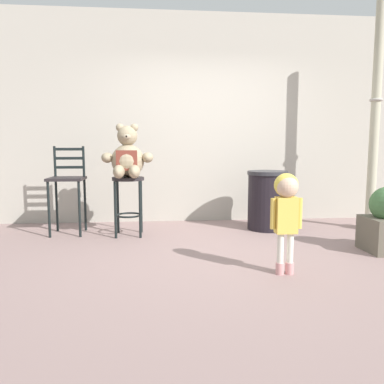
{
  "coord_description": "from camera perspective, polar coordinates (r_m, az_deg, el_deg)",
  "views": [
    {
      "loc": [
        -0.71,
        -3.87,
        1.11
      ],
      "look_at": [
        -0.34,
        0.18,
        0.63
      ],
      "focal_mm": 35.31,
      "sensor_mm": 36.0,
      "label": 1
    }
  ],
  "objects": [
    {
      "name": "teddy_bear",
      "position": [
        4.74,
        -9.72,
        5.11
      ],
      "size": [
        0.63,
        0.57,
        0.66
      ],
      "color": "#9C8B6D",
      "rests_on": "bar_stool_with_teddy"
    },
    {
      "name": "lamppost",
      "position": [
        5.64,
        25.77,
        7.02
      ],
      "size": [
        0.29,
        0.29,
        3.0
      ],
      "color": "#ADA1A0",
      "rests_on": "ground_plane"
    },
    {
      "name": "child_walking",
      "position": [
        3.37,
        14.06,
        -1.39
      ],
      "size": [
        0.28,
        0.23,
        0.89
      ],
      "rotation": [
        0.0,
        0.0,
        -2.63
      ],
      "color": "#D18F8F",
      "rests_on": "ground_plane"
    },
    {
      "name": "bar_chair_empty",
      "position": [
        5.09,
        -18.32,
        1.31
      ],
      "size": [
        0.43,
        0.43,
        1.13
      ],
      "color": "black",
      "rests_on": "ground_plane"
    },
    {
      "name": "ground_plane",
      "position": [
        4.09,
        5.09,
        -9.05
      ],
      "size": [
        24.0,
        24.0,
        0.0
      ],
      "primitive_type": "plane",
      "color": "gray"
    },
    {
      "name": "building_wall",
      "position": [
        5.85,
        1.82,
        10.87
      ],
      "size": [
        7.03,
        0.3,
        3.06
      ],
      "primitive_type": "cube",
      "color": "#B0AA9D",
      "rests_on": "ground_plane"
    },
    {
      "name": "trash_bin",
      "position": [
        5.22,
        11.3,
        -1.2
      ],
      "size": [
        0.55,
        0.55,
        0.8
      ],
      "color": "black",
      "rests_on": "ground_plane"
    },
    {
      "name": "bar_stool_with_teddy",
      "position": [
        4.81,
        -9.58,
        -0.25
      ],
      "size": [
        0.4,
        0.4,
        0.74
      ],
      "color": "black",
      "rests_on": "ground_plane"
    }
  ]
}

